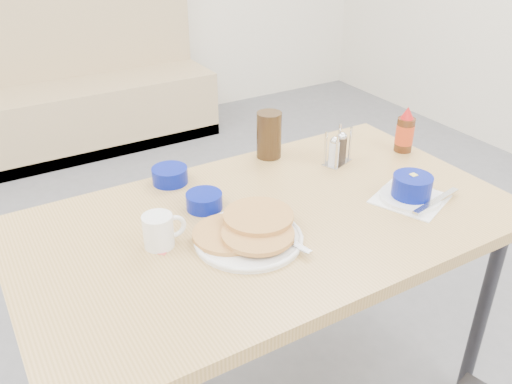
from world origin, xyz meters
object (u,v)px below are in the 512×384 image
creamer_bowl (170,175)px  condiment_caddy (338,152)px  booth_bench (68,97)px  coffee_mug (160,230)px  dining_table (269,235)px  butter_bowl (204,201)px  amber_tumbler (269,135)px  pancake_plate (249,233)px  grits_setting (412,190)px  syrup_bottle (405,132)px

creamer_bowl → condiment_caddy: 0.56m
booth_bench → coffee_mug: size_ratio=16.40×
dining_table → condiment_caddy: bearing=25.0°
butter_bowl → amber_tumbler: amber_tumbler is taller
dining_table → pancake_plate: pancake_plate is taller
dining_table → booth_bench: bearing=90.0°
grits_setting → creamer_bowl: 0.74m
grits_setting → condiment_caddy: 0.31m
pancake_plate → dining_table: bearing=31.4°
creamer_bowl → amber_tumbler: amber_tumbler is taller
coffee_mug → creamer_bowl: bearing=63.0°
dining_table → coffee_mug: coffee_mug is taller
dining_table → pancake_plate: bearing=-148.6°
pancake_plate → butter_bowl: size_ratio=2.77×
pancake_plate → condiment_caddy: 0.54m
coffee_mug → condiment_caddy: condiment_caddy is taller
pancake_plate → coffee_mug: bearing=155.5°
coffee_mug → grits_setting: bearing=-12.4°
coffee_mug → condiment_caddy: bearing=12.0°
creamer_bowl → butter_bowl: 0.20m
pancake_plate → amber_tumbler: amber_tumbler is taller
grits_setting → pancake_plate: bearing=172.8°
pancake_plate → grits_setting: bearing=-7.2°
amber_tumbler → syrup_bottle: syrup_bottle is taller
pancake_plate → condiment_caddy: (0.48, 0.24, 0.02)m
coffee_mug → syrup_bottle: 0.96m
pancake_plate → creamer_bowl: bearing=97.3°
grits_setting → syrup_bottle: syrup_bottle is taller
grits_setting → condiment_caddy: bearing=96.6°
coffee_mug → dining_table: bearing=-5.3°
butter_bowl → condiment_caddy: 0.51m
dining_table → butter_bowl: butter_bowl is taller
coffee_mug → condiment_caddy: size_ratio=0.95×
booth_bench → coffee_mug: 2.57m
butter_bowl → amber_tumbler: size_ratio=0.66×
creamer_bowl → syrup_bottle: syrup_bottle is taller
butter_bowl → syrup_bottle: (0.78, -0.00, 0.05)m
pancake_plate → amber_tumbler: (0.32, 0.41, 0.06)m
dining_table → grits_setting: (0.41, -0.13, 0.10)m
booth_bench → butter_bowl: booth_bench is taller
grits_setting → creamer_bowl: (-0.57, 0.47, -0.01)m
butter_bowl → condiment_caddy: condiment_caddy is taller
grits_setting → amber_tumbler: bearing=113.4°
syrup_bottle → dining_table: bearing=-167.9°
amber_tumbler → booth_bench: bearing=95.5°
coffee_mug → creamer_bowl: coffee_mug is taller
amber_tumbler → condiment_caddy: amber_tumbler is taller
grits_setting → creamer_bowl: grits_setting is taller
coffee_mug → butter_bowl: coffee_mug is taller
butter_bowl → amber_tumbler: bearing=30.1°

